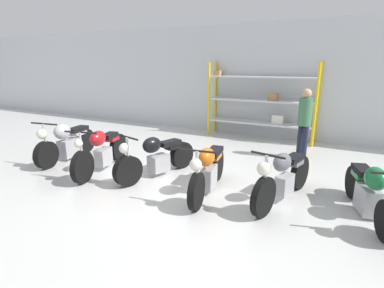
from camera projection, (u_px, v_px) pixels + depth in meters
The scene contains 10 objects.
ground_plane at pixel (183, 181), 6.16m from camera, with size 30.00×30.00×0.00m, color silver.
back_wall at pixel (254, 81), 9.72m from camera, with size 30.00×0.08×3.60m.
shelving_rack at pixel (261, 101), 9.40m from camera, with size 3.40×0.63×2.40m.
motorcycle_silver at pixel (67, 142), 7.45m from camera, with size 0.71×2.03×1.06m.
motorcycle_red at pixel (102, 150), 6.69m from camera, with size 0.84×2.17×1.06m.
motorcycle_black at pixel (156, 157), 6.35m from camera, with size 0.85×2.05×1.00m.
motorcycle_orange at pixel (208, 170), 5.51m from camera, with size 0.63×2.03×1.01m.
motorcycle_grey at pixel (283, 176), 5.14m from camera, with size 0.73×2.06×1.02m.
motorcycle_green at pixel (371, 192), 4.63m from camera, with size 0.82×1.93×0.97m.
person_browsing at pixel (304, 118), 7.40m from camera, with size 0.45×0.45×1.76m.
Camera 1 is at (2.84, -5.00, 2.34)m, focal length 28.00 mm.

